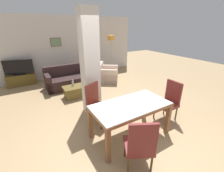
% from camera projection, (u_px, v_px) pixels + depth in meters
% --- Properties ---
extents(ground_plane, '(18.00, 18.00, 0.00)m').
position_uv_depth(ground_plane, '(129.00, 134.00, 3.40)').
color(ground_plane, tan).
extents(back_wall, '(7.20, 0.09, 2.70)m').
position_uv_depth(back_wall, '(64.00, 47.00, 6.83)').
color(back_wall, silver).
rests_on(back_wall, ground_plane).
extents(divider_pillar, '(0.42, 0.36, 2.70)m').
position_uv_depth(divider_pillar, '(90.00, 65.00, 3.83)').
color(divider_pillar, silver).
rests_on(divider_pillar, ground_plane).
extents(dining_table, '(1.64, 0.86, 0.77)m').
position_uv_depth(dining_table, '(130.00, 111.00, 3.17)').
color(dining_table, brown).
rests_on(dining_table, ground_plane).
extents(dining_chair_near_left, '(0.62, 0.62, 1.02)m').
position_uv_depth(dining_chair_near_left, '(140.00, 144.00, 2.38)').
color(dining_chair_near_left, maroon).
rests_on(dining_chair_near_left, ground_plane).
extents(dining_chair_head_right, '(0.46, 0.46, 1.02)m').
position_uv_depth(dining_chair_head_right, '(169.00, 100.00, 3.79)').
color(dining_chair_head_right, maroon).
rests_on(dining_chair_head_right, ground_plane).
extents(dining_chair_far_left, '(0.62, 0.62, 1.02)m').
position_uv_depth(dining_chair_far_left, '(96.00, 103.00, 3.65)').
color(dining_chair_far_left, maroon).
rests_on(dining_chair_far_left, ground_plane).
extents(sofa, '(1.75, 0.88, 0.83)m').
position_uv_depth(sofa, '(69.00, 79.00, 5.96)').
color(sofa, '#311F1F').
rests_on(sofa, ground_plane).
extents(armchair, '(1.21, 1.22, 0.78)m').
position_uv_depth(armchair, '(107.00, 75.00, 6.58)').
color(armchair, beige).
rests_on(armchair, ground_plane).
extents(coffee_table, '(0.80, 0.52, 0.38)m').
position_uv_depth(coffee_table, '(76.00, 91.00, 5.12)').
color(coffee_table, brown).
rests_on(coffee_table, ground_plane).
extents(bottle, '(0.07, 0.07, 0.22)m').
position_uv_depth(bottle, '(73.00, 83.00, 5.10)').
color(bottle, '#B2B7BC').
rests_on(bottle, coffee_table).
extents(tv_stand, '(1.05, 0.40, 0.45)m').
position_uv_depth(tv_stand, '(22.00, 80.00, 6.10)').
color(tv_stand, brown).
rests_on(tv_stand, ground_plane).
extents(tv_screen, '(1.04, 0.33, 0.59)m').
position_uv_depth(tv_screen, '(19.00, 67.00, 5.91)').
color(tv_screen, black).
rests_on(tv_screen, tv_stand).
extents(floor_lamp, '(0.33, 0.33, 1.84)m').
position_uv_depth(floor_lamp, '(111.00, 41.00, 7.28)').
color(floor_lamp, '#B7B7BC').
rests_on(floor_lamp, ground_plane).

